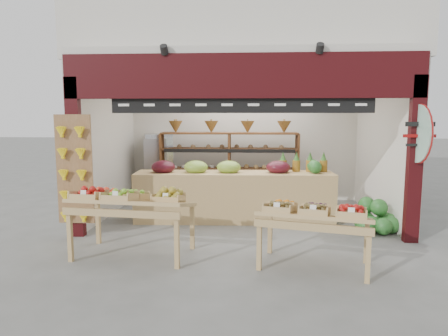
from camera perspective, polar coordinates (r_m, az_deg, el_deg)
ground at (r=7.75m, az=2.49°, el=-7.71°), size 60.00×60.00×0.00m
shop_structure at (r=9.29m, az=2.82°, el=19.21°), size 6.36×5.12×5.40m
banana_board at (r=6.98m, az=-20.67°, el=-0.51°), size 0.60×0.15×1.80m
gift_sign at (r=6.86m, az=26.08°, el=4.41°), size 0.04×0.93×0.92m
back_shelving at (r=9.10m, az=0.77°, el=1.91°), size 3.12×0.51×1.92m
refrigerator at (r=9.69m, az=-9.32°, el=0.09°), size 0.78×0.78×1.60m
cardboard_stack at (r=8.39m, az=-6.06°, el=-4.94°), size 0.98×0.71×0.63m
mid_counter at (r=7.74m, az=1.35°, el=-3.79°), size 3.81×0.88×1.17m
display_table_left at (r=5.99m, az=-13.77°, el=-4.38°), size 1.75×1.10×1.05m
display_table_right at (r=5.48m, az=12.88°, el=-6.28°), size 1.63×1.16×0.95m
watermelon_pile at (r=7.59m, az=20.89°, el=-6.92°), size 0.81×0.76×0.57m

